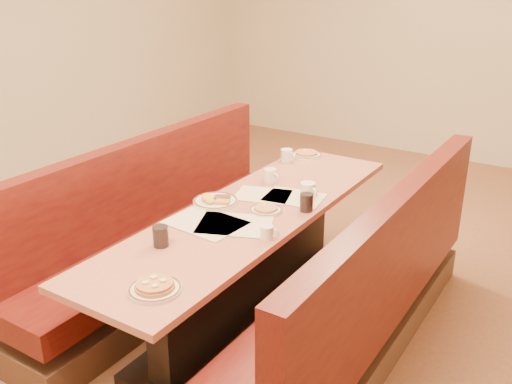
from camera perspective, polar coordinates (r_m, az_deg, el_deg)
The scene contains 19 objects.
ground at distance 3.77m, azimuth -0.45°, elevation -12.36°, with size 8.00×8.00×0.00m, color #9E6647.
room_envelope at distance 3.13m, azimuth -0.56°, elevation 18.43°, with size 6.04×8.04×2.82m.
diner_table at distance 3.57m, azimuth -0.47°, elevation -7.38°, with size 0.70×2.50×0.75m.
booth_left at distance 3.98m, azimuth -9.37°, elevation -4.68°, with size 0.55×2.50×1.05m.
booth_right at distance 3.29m, azimuth 10.48°, elevation -10.80°, with size 0.55×2.50×1.05m.
placemat_near_left at distance 3.25m, azimuth -5.07°, elevation -3.04°, with size 0.42×0.32×0.00m, color beige.
placemat_near_right at distance 3.22m, azimuth -2.13°, elevation -3.25°, with size 0.41×0.31×0.00m, color beige.
placemat_far_left at distance 3.62m, azimuth 0.69°, elevation -0.28°, with size 0.34×0.26×0.00m, color beige.
placemat_far_right at distance 3.59m, azimuth 3.84°, elevation -0.52°, with size 0.36×0.27×0.00m, color beige.
pancake_plate at distance 2.63m, azimuth -10.09°, elevation -9.38°, with size 0.24×0.24×0.05m.
eggs_plate at distance 3.51m, azimuth -4.13°, elevation -0.86°, with size 0.28×0.28×0.06m.
extra_plate_mid at distance 3.38m, azimuth 0.99°, elevation -1.76°, with size 0.20×0.20×0.04m.
extra_plate_far at distance 4.39m, azimuth 5.08°, elevation 3.78°, with size 0.23×0.23×0.05m.
coffee_mug_a at distance 3.04m, azimuth 1.15°, elevation -4.05°, with size 0.10×0.07×0.08m.
coffee_mug_b at distance 3.84m, azimuth 1.47°, elevation 1.68°, with size 0.12×0.08×0.09m.
coffee_mug_c at distance 3.58m, azimuth 5.25°, elevation 0.16°, with size 0.13×0.09×0.10m.
coffee_mug_d at distance 4.24m, azimuth 3.12°, elevation 3.68°, with size 0.13×0.09×0.09m.
soda_tumbler_near at distance 3.00m, azimuth -9.52°, elevation -4.39°, with size 0.08×0.08×0.11m.
soda_tumbler_mid at distance 3.39m, azimuth 5.07°, elevation -1.04°, with size 0.08×0.08×0.11m.
Camera 1 is at (1.71, -2.61, 2.11)m, focal length 40.00 mm.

